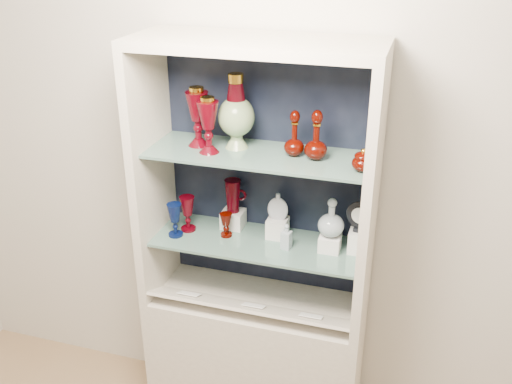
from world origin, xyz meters
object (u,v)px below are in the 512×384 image
(enamel_urn, at_px, (236,111))
(clear_round_decanter, at_px, (331,218))
(pedestal_lamp_right, at_px, (208,125))
(pedestal_lamp_left, at_px, (198,117))
(cameo_medallion, at_px, (360,217))
(ruby_decanter_a, at_px, (295,131))
(cobalt_goblet, at_px, (175,220))
(clear_square_bottle, at_px, (286,236))
(ruby_goblet_small, at_px, (226,225))
(ruby_goblet_tall, at_px, (188,214))
(flat_flask, at_px, (278,206))
(ruby_decanter_b, at_px, (316,134))
(ruby_pitcher, at_px, (233,196))
(lidded_bowl, at_px, (363,160))

(enamel_urn, height_order, clear_round_decanter, enamel_urn)
(pedestal_lamp_right, bearing_deg, pedestal_lamp_left, 137.83)
(cameo_medallion, bearing_deg, enamel_urn, -168.40)
(ruby_decanter_a, height_order, cobalt_goblet, ruby_decanter_a)
(cobalt_goblet, height_order, clear_square_bottle, cobalt_goblet)
(ruby_goblet_small, bearing_deg, pedestal_lamp_right, -131.86)
(ruby_goblet_tall, height_order, flat_flask, flat_flask)
(ruby_decanter_a, height_order, ruby_decanter_b, ruby_decanter_b)
(ruby_decanter_a, relative_size, clear_square_bottle, 1.82)
(ruby_goblet_small, height_order, clear_square_bottle, clear_square_bottle)
(pedestal_lamp_right, bearing_deg, clear_round_decanter, 7.04)
(cobalt_goblet, bearing_deg, ruby_pitcher, 34.96)
(enamel_urn, xyz_separation_m, ruby_decanter_a, (0.25, -0.02, -0.05))
(enamel_urn, relative_size, cameo_medallion, 2.23)
(pedestal_lamp_left, height_order, ruby_goblet_tall, pedestal_lamp_left)
(cameo_medallion, bearing_deg, flat_flask, -172.39)
(ruby_decanter_a, xyz_separation_m, flat_flask, (-0.08, 0.05, -0.37))
(ruby_decanter_b, bearing_deg, lidded_bowl, -19.47)
(ruby_pitcher, bearing_deg, lidded_bowl, -21.03)
(cobalt_goblet, bearing_deg, clear_square_bottle, 3.76)
(ruby_decanter_b, height_order, cameo_medallion, ruby_decanter_b)
(cobalt_goblet, distance_m, ruby_goblet_small, 0.23)
(cameo_medallion, bearing_deg, lidded_bowl, -77.84)
(ruby_goblet_tall, relative_size, flat_flask, 1.31)
(pedestal_lamp_left, distance_m, ruby_decanter_b, 0.51)
(clear_round_decanter, distance_m, cameo_medallion, 0.12)
(ruby_pitcher, bearing_deg, pedestal_lamp_right, -113.57)
(ruby_goblet_tall, distance_m, ruby_pitcher, 0.22)
(lidded_bowl, bearing_deg, ruby_pitcher, 164.22)
(enamel_urn, bearing_deg, cameo_medallion, -0.56)
(ruby_decanter_a, height_order, ruby_goblet_small, ruby_decanter_a)
(pedestal_lamp_right, bearing_deg, flat_flask, 22.55)
(pedestal_lamp_right, xyz_separation_m, enamel_urn, (0.09, 0.09, 0.04))
(ruby_decanter_b, relative_size, ruby_goblet_small, 1.93)
(cobalt_goblet, bearing_deg, ruby_decanter_a, 8.17)
(pedestal_lamp_left, relative_size, ruby_goblet_small, 2.26)
(clear_square_bottle, height_order, flat_flask, flat_flask)
(pedestal_lamp_right, relative_size, clear_round_decanter, 1.40)
(clear_square_bottle, distance_m, flat_flask, 0.14)
(ruby_decanter_b, height_order, lidded_bowl, ruby_decanter_b)
(cameo_medallion, bearing_deg, pedestal_lamp_right, -160.36)
(ruby_goblet_tall, relative_size, ruby_pitcher, 1.08)
(ruby_decanter_b, relative_size, ruby_goblet_tall, 1.29)
(pedestal_lamp_left, distance_m, pedestal_lamp_right, 0.10)
(ruby_decanter_a, distance_m, ruby_pitcher, 0.48)
(lidded_bowl, relative_size, cobalt_goblet, 0.60)
(pedestal_lamp_right, height_order, ruby_goblet_tall, pedestal_lamp_right)
(pedestal_lamp_right, relative_size, ruby_decanter_a, 1.10)
(ruby_decanter_a, bearing_deg, ruby_pitcher, 164.74)
(pedestal_lamp_left, bearing_deg, ruby_goblet_tall, -170.79)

